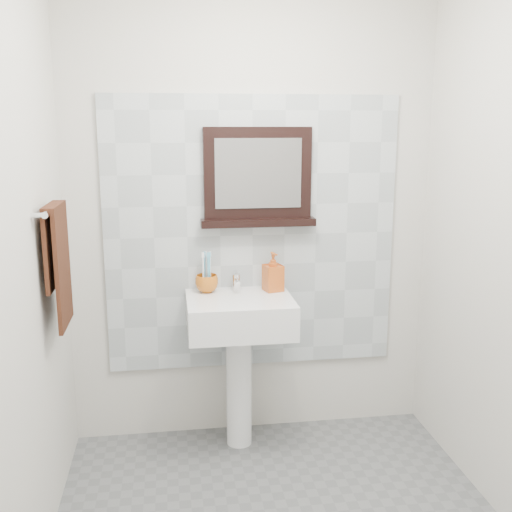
{
  "coord_description": "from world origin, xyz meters",
  "views": [
    {
      "loc": [
        -0.45,
        -2.11,
        1.74
      ],
      "look_at": [
        -0.06,
        0.55,
        1.15
      ],
      "focal_mm": 42.0,
      "sensor_mm": 36.0,
      "label": 1
    }
  ],
  "objects": [
    {
      "name": "back_wall",
      "position": [
        0.0,
        1.1,
        1.25
      ],
      "size": [
        2.0,
        0.01,
        2.5
      ],
      "primitive_type": "cube",
      "color": "silver",
      "rests_on": "ground"
    },
    {
      "name": "front_wall",
      "position": [
        0.0,
        -1.1,
        1.25
      ],
      "size": [
        2.0,
        0.01,
        2.5
      ],
      "primitive_type": "cube",
      "color": "silver",
      "rests_on": "ground"
    },
    {
      "name": "left_wall",
      "position": [
        -1.0,
        0.0,
        1.25
      ],
      "size": [
        0.01,
        2.2,
        2.5
      ],
      "primitive_type": "cube",
      "color": "silver",
      "rests_on": "ground"
    },
    {
      "name": "splashback",
      "position": [
        0.0,
        1.09,
        1.15
      ],
      "size": [
        1.6,
        0.02,
        1.5
      ],
      "primitive_type": "cube",
      "color": "#B0BABE",
      "rests_on": "back_wall"
    },
    {
      "name": "pedestal_sink",
      "position": [
        -0.1,
        0.87,
        0.68
      ],
      "size": [
        0.55,
        0.44,
        0.96
      ],
      "color": "white",
      "rests_on": "ground"
    },
    {
      "name": "toothbrush_cup",
      "position": [
        -0.26,
        1.0,
        0.91
      ],
      "size": [
        0.15,
        0.15,
        0.1
      ],
      "primitive_type": "imported",
      "rotation": [
        0.0,
        0.0,
        0.26
      ],
      "color": "#BC6016",
      "rests_on": "pedestal_sink"
    },
    {
      "name": "toothbrushes",
      "position": [
        -0.26,
        1.0,
        0.98
      ],
      "size": [
        0.05,
        0.04,
        0.21
      ],
      "color": "white",
      "rests_on": "toothbrush_cup"
    },
    {
      "name": "soap_dispenser",
      "position": [
        0.1,
        0.97,
        0.97
      ],
      "size": [
        0.12,
        0.12,
        0.21
      ],
      "primitive_type": "imported",
      "rotation": [
        0.0,
        0.0,
        0.25
      ],
      "color": "#B43015",
      "rests_on": "pedestal_sink"
    },
    {
      "name": "framed_mirror",
      "position": [
        0.02,
        1.06,
        1.46
      ],
      "size": [
        0.62,
        0.11,
        0.52
      ],
      "color": "black",
      "rests_on": "back_wall"
    },
    {
      "name": "towel_bar",
      "position": [
        -0.95,
        0.56,
        1.39
      ],
      "size": [
        0.07,
        0.4,
        0.03
      ],
      "color": "silver",
      "rests_on": "left_wall"
    },
    {
      "name": "hand_towel",
      "position": [
        -0.94,
        0.56,
        1.18
      ],
      "size": [
        0.06,
        0.3,
        0.55
      ],
      "color": "black",
      "rests_on": "towel_bar"
    }
  ]
}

